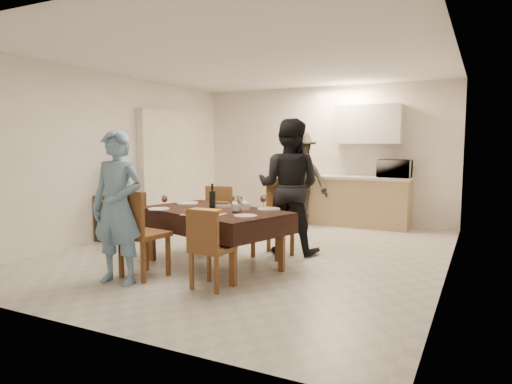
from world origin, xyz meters
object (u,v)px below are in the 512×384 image
Objects in this scene: person_near at (117,207)px; person_kitchen at (299,178)px; console at (121,216)px; microwave at (395,169)px; savoury_tart at (203,212)px; person_far at (289,186)px; wine_bottle at (212,196)px; dining_table at (214,212)px; water_pitcher at (237,204)px; water_jug at (120,180)px.

person_near is 4.18m from person_kitchen.
console is 4.71m from microwave.
savoury_tart is at bearing 38.21° from person_near.
person_far is 1.06× the size of person_kitchen.
wine_bottle is 0.72× the size of savoury_tart.
wine_bottle reaches higher than dining_table.
person_far is at bearing 54.70° from person_near.
dining_table is at bearing 56.00° from person_far.
dining_table is 2.33m from console.
dining_table is 0.38m from water_pitcher.
water_pitcher is at bearing 52.85° from savoury_tart.
microwave is (1.56, 3.51, 0.21)m from wine_bottle.
savoury_tart is (0.15, -0.43, -0.13)m from wine_bottle.
dining_table is at bearing 104.74° from savoury_tart.
savoury_tart is 0.94m from person_near.
water_jug reaches higher than savoury_tart.
dining_table is at bearing -45.00° from wine_bottle.
console reaches higher than dining_table.
dining_table is 10.87× the size of water_pitcher.
savoury_tart is (2.29, -1.11, 0.37)m from console.
water_jug is at bearing 162.26° from wine_bottle.
dining_table is 1.21m from person_far.
person_far is (0.45, 1.43, 0.19)m from savoury_tart.
microwave is 0.31× the size of person_far.
water_pitcher is 3.19m from person_kitchen.
microwave is 2.69m from person_far.
microwave is (3.70, 2.83, 0.13)m from water_jug.
wine_bottle is 1.69× the size of water_pitcher.
person_far is 2.16m from person_kitchen.
water_pitcher reaches higher than console.
person_near is at bearing -47.46° from console.
person_near reaches higher than dining_table.
person_near is at bearing -47.46° from water_jug.
water_jug reaches higher than wine_bottle.
person_far is at bearing 6.60° from console.
water_pitcher is at bearing 40.36° from person_near.
microwave is at bearing 65.98° from wine_bottle.
savoury_tart is 4.20m from microwave.
person_near is (1.64, -1.78, -0.11)m from water_jug.
console is at bearing 162.26° from wine_bottle.
water_jug reaches higher than console.
person_kitchen reaches higher than wine_bottle.
microwave is at bearing 84.48° from dining_table.
console is at bearing 154.04° from savoury_tart.
person_kitchen is at bearing 48.79° from console.
person_near is (-0.55, -1.05, 0.16)m from dining_table.
person_far reaches higher than savoury_tart.
wine_bottle is at bearing -17.74° from water_jug.
person_far is at bearing 6.60° from water_jug.
wine_bottle is (2.14, -0.68, 0.50)m from console.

